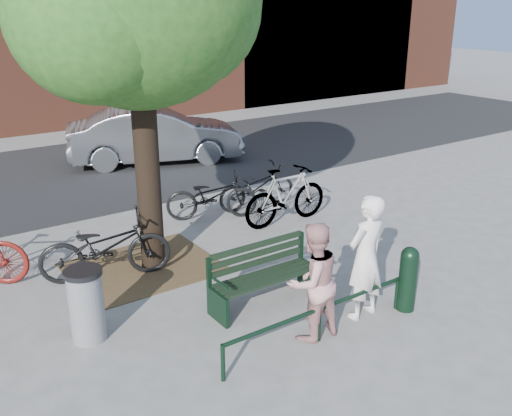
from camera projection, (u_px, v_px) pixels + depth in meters
ground at (266, 304)px, 8.57m from camera, size 90.00×90.00×0.00m
dirt_pit at (143, 267)px, 9.72m from camera, size 2.40×2.00×0.02m
road at (79, 173)px, 15.12m from camera, size 40.00×7.00×0.01m
park_bench at (263, 273)px, 8.47m from camera, size 1.74×0.54×0.97m
guard_railing at (320, 314)px, 7.50m from camera, size 3.06×0.06×0.51m
person_left at (365, 257)px, 7.96m from camera, size 0.71×0.51×1.83m
person_right at (313, 282)px, 7.47m from camera, size 0.80×0.62×1.64m
bollard at (408, 276)px, 8.25m from camera, size 0.27×0.27×0.99m
litter_bin at (86, 305)px, 7.51m from camera, size 0.50×0.50×1.02m
bicycle_a at (105, 247)px, 9.20m from camera, size 2.22×1.32×1.10m
bicycle_c at (212, 196)px, 11.79m from camera, size 1.99×1.39×0.99m
bicycle_d at (286, 196)px, 11.51m from camera, size 1.98×0.59×1.19m
bicycle_e at (257, 186)px, 12.43m from camera, size 1.89×0.80×0.97m
parked_car at (155, 135)px, 15.89m from camera, size 5.02×3.12×1.56m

